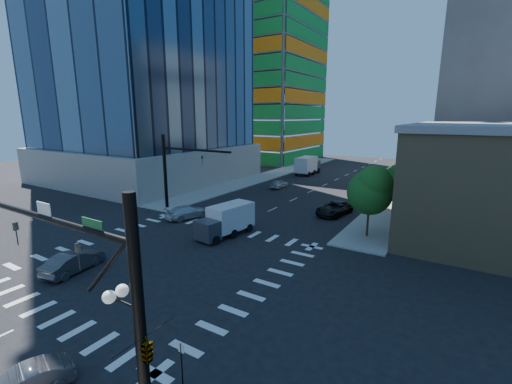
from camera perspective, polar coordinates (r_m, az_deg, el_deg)
The scene contains 17 objects.
ground at distance 28.95m, azimuth -15.17°, elevation -10.91°, with size 160.00×160.00×0.00m, color black.
road_markings at distance 28.95m, azimuth -15.17°, elevation -10.90°, with size 20.00×20.00×0.01m, color silver.
sidewalk_ne at distance 59.36m, azimuth 24.13°, elevation 0.54°, with size 5.00×60.00×0.15m, color gray.
sidewalk_nw at distance 67.18m, azimuth 2.57°, elevation 2.92°, with size 5.00×60.00×0.15m, color gray.
construction_building at distance 93.63m, azimuth 1.24°, elevation 20.73°, with size 25.16×34.50×70.60m.
signal_mast_se at distance 12.83m, azimuth -21.57°, elevation -17.85°, with size 10.51×2.48×9.00m.
signal_mast_nw at distance 42.21m, azimuth -13.57°, elevation 4.29°, with size 10.20×0.40×9.00m.
tree_south at distance 33.20m, azimuth 18.66°, elevation 0.38°, with size 4.16×4.16×6.82m.
tree_north at distance 44.87m, azimuth 22.56°, elevation 2.20°, with size 3.54×3.52×5.78m.
no_parking_sign at distance 16.11m, azimuth -12.30°, elevation -25.84°, with size 0.30×0.06×2.20m.
car_nb_right at distance 18.63m, azimuth -34.37°, elevation -24.94°, with size 1.31×3.74×1.23m, color #4E4E54.
car_nb_far at distance 41.01m, azimuth 12.92°, elevation -2.65°, with size 2.58×5.58×1.55m, color black.
car_sb_near at distance 39.46m, azimuth -11.43°, elevation -3.27°, with size 2.01×4.94×1.43m, color silver.
car_sb_mid at distance 55.00m, azimuth 3.84°, elevation 1.41°, with size 1.67×4.15×1.41m, color #AFB2B7.
car_sb_cross at distance 29.15m, azimuth -28.10°, elevation -10.21°, with size 1.62×4.65×1.53m, color #414145.
box_truck_near at distance 32.94m, azimuth -5.31°, elevation -5.18°, with size 3.19×5.92×2.96m.
box_truck_far at distance 68.61m, azimuth 8.70°, elevation 4.25°, with size 3.06×6.80×3.52m.
Camera 1 is at (19.80, -17.83, 11.32)m, focal length 24.00 mm.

